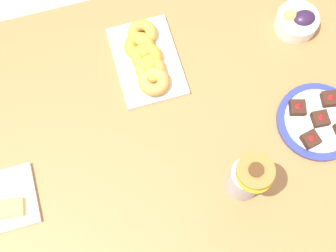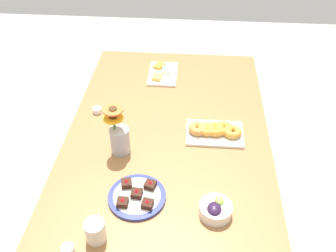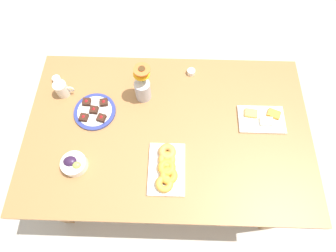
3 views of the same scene
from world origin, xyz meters
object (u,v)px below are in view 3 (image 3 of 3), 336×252
object	(u,v)px
cheese_platter	(262,119)
flower_vase	(143,88)
grape_bowl	(74,164)
jam_cup_honey	(191,72)
dining_table	(168,135)
jam_cup_berry	(57,79)
coffee_mug	(62,89)
croissant_platter	(167,168)
dessert_plate	(95,111)

from	to	relation	value
cheese_platter	flower_vase	xyz separation A→B (m)	(-0.68, 0.14, 0.07)
grape_bowl	flower_vase	xyz separation A→B (m)	(0.33, 0.44, 0.05)
grape_bowl	jam_cup_honey	bearing A→B (deg)	45.00
flower_vase	grape_bowl	bearing A→B (deg)	-127.07
dining_table	jam_cup_berry	distance (m)	0.76
coffee_mug	flower_vase	distance (m)	0.48
flower_vase	croissant_platter	bearing A→B (deg)	-71.30
flower_vase	jam_cup_honey	bearing A→B (deg)	31.83
croissant_platter	jam_cup_honey	size ratio (longest dim) A/B	5.89
jam_cup_honey	dining_table	bearing A→B (deg)	-108.80
jam_cup_honey	flower_vase	world-z (taller)	flower_vase
coffee_mug	jam_cup_honey	distance (m)	0.78
dining_table	dessert_plate	world-z (taller)	dessert_plate
grape_bowl	flower_vase	bearing A→B (deg)	52.93
cheese_platter	jam_cup_honey	bearing A→B (deg)	141.93
cheese_platter	croissant_platter	world-z (taller)	croissant_platter
dining_table	dessert_plate	distance (m)	0.45
cheese_platter	jam_cup_honey	world-z (taller)	cheese_platter
grape_bowl	flower_vase	size ratio (longest dim) A/B	0.54
coffee_mug	jam_cup_berry	size ratio (longest dim) A/B	2.32
dining_table	cheese_platter	distance (m)	0.55
dessert_plate	croissant_platter	bearing A→B (deg)	-37.47
croissant_platter	cheese_platter	bearing A→B (deg)	29.90
jam_cup_berry	croissant_platter	bearing A→B (deg)	-38.01
cheese_platter	coffee_mug	bearing A→B (deg)	172.97
coffee_mug	flower_vase	size ratio (longest dim) A/B	0.45
croissant_platter	flower_vase	size ratio (longest dim) A/B	1.16
cheese_platter	jam_cup_berry	world-z (taller)	cheese_platter
croissant_platter	flower_vase	world-z (taller)	flower_vase
dining_table	dessert_plate	size ratio (longest dim) A/B	6.67
coffee_mug	jam_cup_berry	world-z (taller)	coffee_mug
grape_bowl	croissant_platter	world-z (taller)	grape_bowl
coffee_mug	flower_vase	world-z (taller)	flower_vase
dining_table	jam_cup_berry	world-z (taller)	jam_cup_berry
jam_cup_honey	jam_cup_berry	world-z (taller)	same
grape_bowl	cheese_platter	size ratio (longest dim) A/B	0.50
grape_bowl	coffee_mug	bearing A→B (deg)	108.18
dining_table	grape_bowl	distance (m)	0.54
dining_table	coffee_mug	distance (m)	0.68
grape_bowl	jam_cup_honey	xyz separation A→B (m)	(0.61, 0.61, -0.01)
cheese_platter	jam_cup_berry	distance (m)	1.24
grape_bowl	dessert_plate	distance (m)	0.33
jam_cup_berry	flower_vase	bearing A→B (deg)	-10.07
coffee_mug	grape_bowl	size ratio (longest dim) A/B	0.85
coffee_mug	grape_bowl	bearing A→B (deg)	-71.82
croissant_platter	dessert_plate	xyz separation A→B (m)	(-0.42, 0.33, -0.01)
jam_cup_honey	jam_cup_berry	distance (m)	0.83
jam_cup_berry	flower_vase	world-z (taller)	flower_vase
cheese_platter	jam_cup_honey	distance (m)	0.51
dining_table	coffee_mug	bearing A→B (deg)	160.82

